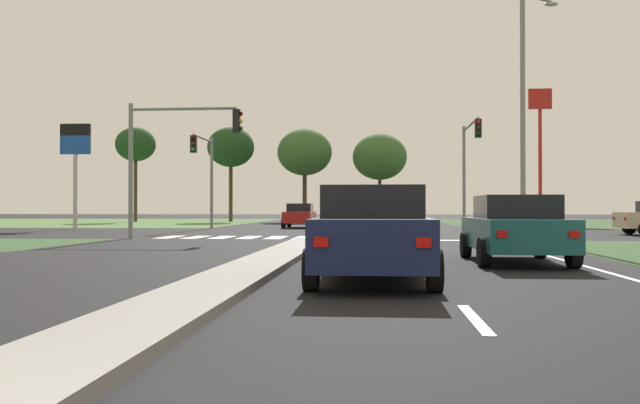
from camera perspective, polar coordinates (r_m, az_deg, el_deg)
ground_plane at (r=32.61m, az=0.67°, el=-2.73°), size 200.00×200.00×0.00m
grass_verge_far_left at (r=63.47m, az=-21.19°, el=-1.63°), size 35.00×35.00×0.01m
median_island_near at (r=13.76m, az=-5.19°, el=-5.44°), size 1.20×22.00×0.14m
median_island_far at (r=57.56m, az=2.51°, el=-1.72°), size 1.20×36.00×0.14m
lane_dash_near at (r=7.62m, az=13.34°, el=-9.90°), size 0.14×2.00×0.01m
lane_dash_second at (r=13.54m, az=9.59°, el=-5.79°), size 0.14×2.00×0.01m
lane_dash_third at (r=19.50m, az=8.14°, el=-4.19°), size 0.14×2.00×0.01m
lane_dash_fourth at (r=25.49m, az=7.38°, el=-3.33°), size 0.14×2.00×0.01m
edge_line_right at (r=15.21m, az=21.98°, el=-5.18°), size 0.14×24.00×0.01m
stop_bar_near at (r=25.56m, az=8.05°, el=-3.32°), size 6.40×0.50×0.01m
crosswalk_bar_near at (r=28.70m, az=-12.98°, el=-3.01°), size 0.70×2.80×0.01m
crosswalk_bar_second at (r=28.37m, az=-10.76°, el=-3.04°), size 0.70×2.80×0.01m
crosswalk_bar_third at (r=28.09m, az=-8.50°, el=-3.07°), size 0.70×2.80×0.01m
crosswalk_bar_fourth at (r=27.84m, az=-6.19°, el=-3.10°), size 0.70×2.80×0.01m
crosswalk_bar_fifth at (r=27.64m, az=-3.85°, el=-3.12°), size 0.70×2.80×0.01m
crosswalk_bar_sixth at (r=27.49m, az=-1.48°, el=-3.13°), size 0.70×2.80×0.01m
crosswalk_bar_seventh at (r=27.39m, az=0.92°, el=-3.14°), size 0.70×2.80×0.01m
car_red_near at (r=41.57m, az=-1.76°, el=-1.18°), size 1.95×4.18×1.54m
car_teal_second at (r=15.55m, az=16.64°, el=-2.22°), size 2.04×4.37×1.53m
car_navy_fourth at (r=11.19m, az=4.63°, el=-2.72°), size 2.06×4.62×1.61m
car_silver_fifth at (r=16.47m, az=4.82°, el=-2.17°), size 1.97×4.40×1.52m
traffic_signal_far_right at (r=37.55m, az=12.87°, el=4.04°), size 0.32×5.74×6.09m
traffic_signal_far_left at (r=38.94m, az=-10.01°, el=3.24°), size 0.32×4.33×5.55m
traffic_signal_near_left at (r=27.31m, az=-12.82°, el=4.89°), size 4.74×0.32×5.54m
street_lamp_second at (r=27.78m, az=17.50°, el=8.23°), size 1.74×1.16×9.91m
pedestrian_at_median at (r=40.95m, az=1.20°, el=-0.53°), size 0.34×0.34×1.83m
fastfood_pole_sign at (r=55.14m, az=18.66°, el=6.42°), size 1.80×0.40×10.76m
fuel_price_totem at (r=41.41m, az=-20.59°, el=4.10°), size 1.80×0.24×6.25m
treeline_near at (r=62.74m, az=-15.81°, el=4.81°), size 3.67×3.67×8.70m
treeline_second at (r=61.64m, az=-7.80°, el=4.74°), size 4.36×4.36×8.81m
treeline_third at (r=61.42m, az=-1.35°, el=4.34°), size 5.13×5.13×8.69m
treeline_fourth at (r=61.47m, az=5.24°, el=3.93°), size 5.07×5.07×8.21m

